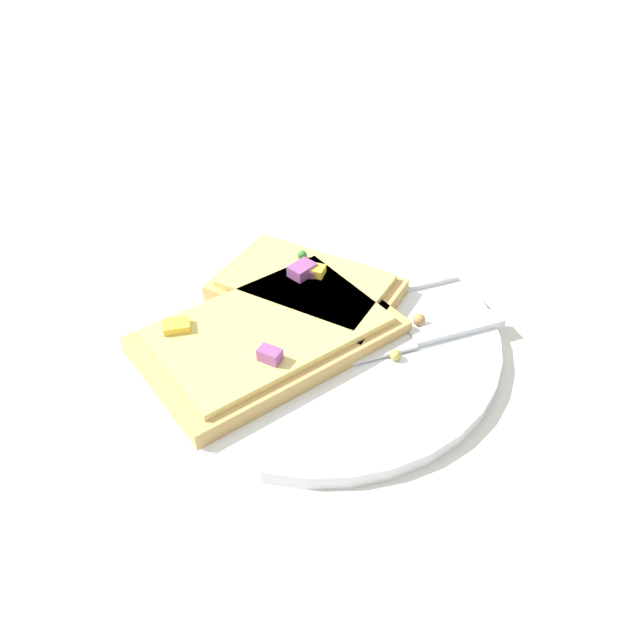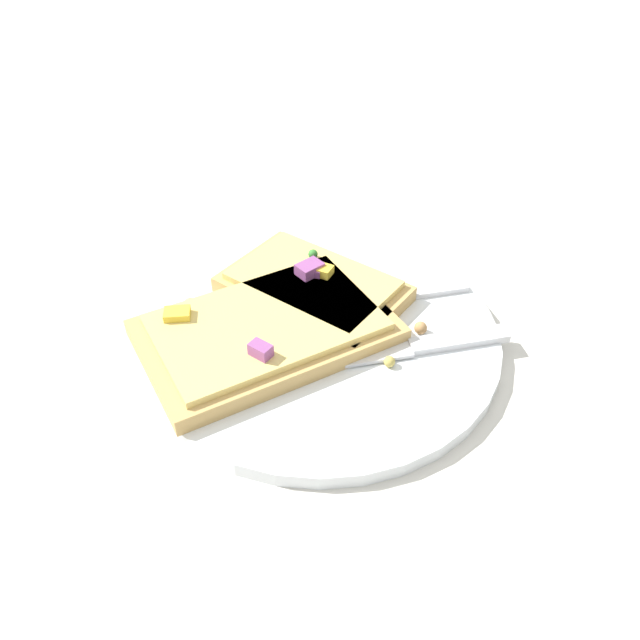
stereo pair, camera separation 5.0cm
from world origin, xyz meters
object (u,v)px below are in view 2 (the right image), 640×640
Objects in this scene: plate at (320,335)px; knife at (400,349)px; pizza_slice_main at (266,330)px; pizza_slice_corner at (313,287)px; fork at (339,304)px.

knife is (-0.03, 0.06, 0.01)m from plate.
pizza_slice_main is at bearing -20.98° from knife.
pizza_slice_corner is at bearing -58.99° from knife.
fork is at bearing -163.67° from plate.
knife reaches higher than plate.
knife is at bearing -10.02° from pizza_slice_corner.
knife is at bearing 142.28° from pizza_slice_main.
pizza_slice_corner is (-0.00, -0.10, 0.01)m from knife.
knife is 1.16× the size of pizza_slice_corner.
fork is (-0.03, -0.01, 0.01)m from plate.
pizza_slice_main is (0.06, -0.09, 0.01)m from knife.
fork is 0.98× the size of knife.
plate is 0.05m from pizza_slice_corner.
pizza_slice_corner is (-0.03, -0.04, 0.02)m from plate.
knife is at bearing 115.86° from fork.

